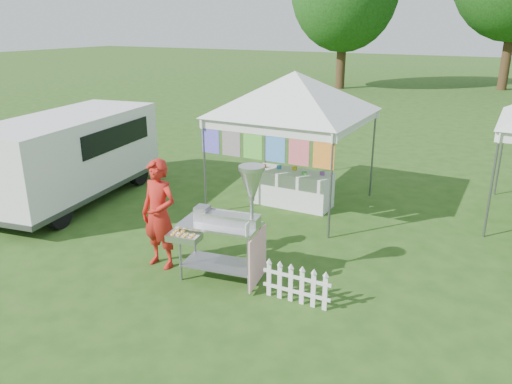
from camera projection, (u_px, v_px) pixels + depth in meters
The scene contains 7 objects.
ground at pixel (208, 266), 8.61m from camera, with size 120.00×120.00×0.00m, color #264C15.
canopy_main at pixel (295, 72), 10.55m from camera, with size 4.24×4.24×3.45m.
donut_cart at pixel (231, 215), 7.74m from camera, with size 1.42×1.15×1.95m.
vendor at pixel (159, 214), 8.33m from camera, with size 0.69×0.45×1.88m, color red.
cargo_van at pixel (73, 155), 11.55m from camera, with size 2.65×5.01×1.98m.
picket_fence at pixel (296, 285), 7.39m from camera, with size 1.08×0.04×0.56m.
display_table at pixel (292, 188), 11.34m from camera, with size 1.80×0.70×0.80m, color white.
Camera 1 is at (4.39, -6.41, 4.00)m, focal length 35.00 mm.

